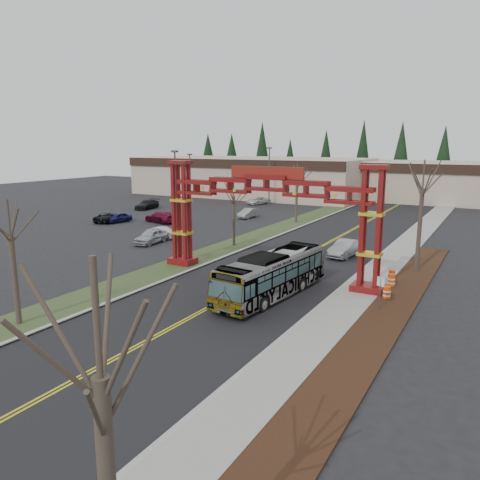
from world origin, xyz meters
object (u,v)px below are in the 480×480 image
Objects in this scene: silver_sedan at (345,248)px; barrel_north at (392,276)px; gateway_arch at (266,201)px; barrel_mid at (391,281)px; bare_tree_median_near at (11,237)px; bare_tree_median_far at (297,181)px; transit_bus at (272,275)px; light_pole_far at (269,172)px; bare_tree_median_mid at (234,197)px; street_sign at (381,286)px; parked_car_near_b at (163,233)px; parked_car_near_c at (109,217)px; parked_car_far_b at (258,201)px; parked_car_far_a at (248,213)px; parked_car_mid_a at (161,217)px; bare_tree_right_near at (101,380)px; bare_tree_right_far at (423,190)px; retail_building_west at (252,176)px; retail_building_east at (469,182)px; light_pole_mid at (190,177)px; parked_car_mid_b at (118,218)px; parked_car_far_c at (147,204)px; light_pole_near at (175,183)px; barrel_south at (387,293)px; parked_car_near_a at (151,236)px.

barrel_north is at bearing -41.04° from silver_sedan.
gateway_arch is 18.26× the size of barrel_mid.
bare_tree_median_far is at bearing 90.00° from bare_tree_median_near.
silver_sedan is (0.88, 13.86, -0.75)m from transit_bus.
barrel_mid is at bearing -53.29° from light_pole_far.
street_sign is at bearing -34.28° from bare_tree_median_mid.
parked_car_near_c is at bearing 64.55° from parked_car_near_b.
parked_car_near_b is at bearing -64.98° from parked_car_far_b.
parked_car_near_b is 0.49× the size of bare_tree_median_far.
barrel_mid is (17.16, -6.65, -4.51)m from bare_tree_median_mid.
parked_car_far_a is (1.14, 17.51, 0.04)m from parked_car_near_b.
parked_car_mid_a reaches higher than parked_car_near_c.
bare_tree_right_near is 3.89× the size of street_sign.
parked_car_far_a is at bearing 116.07° from bare_tree_right_near.
street_sign is 6.86m from barrel_north.
bare_tree_right_far is (26.70, -0.50, 6.08)m from parked_car_near_b.
bare_tree_right_far is (40.04, -5.68, 6.05)m from parked_car_near_c.
parked_car_mid_a reaches higher than parked_car_near_b.
retail_building_east is at bearing 11.31° from retail_building_west.
bare_tree_median_far is 21.72m from light_pole_mid.
bare_tree_right_far is (0.00, 34.23, 0.43)m from bare_tree_right_near.
parked_car_mid_b is at bearing 154.49° from gateway_arch.
transit_bus is 50.14m from parked_car_far_b.
bare_tree_median_far is (22.00, -28.83, 1.76)m from retail_building_west.
parked_car_mid_a reaches higher than parked_car_far_c.
gateway_arch is 19.91× the size of barrel_north.
parked_car_far_b is (-5.85, 14.34, -0.03)m from parked_car_far_a.
transit_bus is 9.12m from barrel_mid.
gateway_arch is 4.50× the size of parked_car_far_a.
light_pole_near is (8.36, 1.74, 4.83)m from parked_car_mid_b.
barrel_north is (16.89, 19.38, -4.72)m from bare_tree_median_near.
barrel_mid is (17.16, 17.98, -4.68)m from bare_tree_median_near.
barrel_south is at bearing 91.64° from street_sign.
barrel_south reaches higher than barrel_north.
light_pole_mid is (-21.00, 21.87, 0.05)m from bare_tree_median_mid.
parked_car_mid_b is at bearing 164.88° from barrel_north.
barrel_north is (-1.11, 30.06, -5.82)m from bare_tree_right_near.
parked_car_near_a is 25.51m from barrel_mid.
barrel_south is at bearing -10.86° from parked_car_mid_b.
retail_building_east reaches higher than barrel_mid.
transit_bus is 11.96× the size of barrel_north.
parked_car_far_c is 17.90m from light_pole_near.
bare_tree_median_near is at bearing -164.37° from parked_car_near_b.
bare_tree_right_near is 8.99× the size of barrel_south.
transit_bus is 7.75m from barrel_south.
parked_car_near_a is 35.96m from light_pole_far.
bare_tree_right_near is 34.23m from bare_tree_right_far.
parked_car_near_a is (-26.13, -56.51, -2.76)m from retail_building_east.
retail_building_west is 61.21m from bare_tree_right_far.
barrel_south is (39.54, -14.28, -0.19)m from parked_car_near_c.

